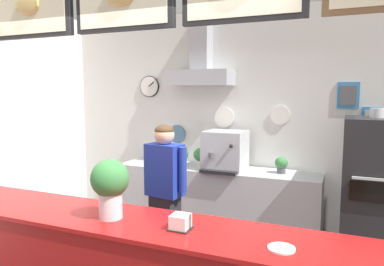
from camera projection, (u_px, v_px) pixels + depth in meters
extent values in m
cube|color=gray|center=(224.00, 122.00, 5.00)|extent=(4.75, 0.12, 2.99)
cube|color=silver|center=(223.00, 123.00, 4.94)|extent=(4.71, 0.01, 2.95)
cylinder|color=black|center=(149.00, 86.00, 5.30)|extent=(0.31, 0.02, 0.31)
cylinder|color=white|center=(149.00, 86.00, 5.29)|extent=(0.28, 0.01, 0.28)
cube|color=black|center=(151.00, 84.00, 5.27)|extent=(0.09, 0.01, 0.08)
cylinder|color=teal|center=(177.00, 134.00, 5.21)|extent=(0.25, 0.02, 0.25)
cylinder|color=white|center=(224.00, 117.00, 4.91)|extent=(0.28, 0.02, 0.28)
cylinder|color=white|center=(280.00, 115.00, 4.62)|extent=(0.24, 0.02, 0.24)
cube|color=teal|center=(348.00, 95.00, 4.29)|extent=(0.24, 0.02, 0.31)
cube|color=#525252|center=(348.00, 95.00, 4.28)|extent=(0.17, 0.01, 0.22)
cube|color=teal|center=(371.00, 118.00, 4.22)|extent=(0.20, 0.02, 0.26)
cube|color=#B1B1B1|center=(371.00, 118.00, 4.21)|extent=(0.14, 0.01, 0.19)
cube|color=#A3A5AD|center=(199.00, 78.00, 4.80)|extent=(0.87, 0.39, 0.20)
cube|color=#A3A5AD|center=(201.00, 41.00, 4.82)|extent=(0.24, 0.24, 0.75)
cube|color=black|center=(31.00, 8.00, 3.01)|extent=(0.82, 0.05, 0.49)
cube|color=beige|center=(29.00, 7.00, 2.99)|extent=(0.74, 0.01, 0.43)
ellipsoid|color=#E5BC70|center=(27.00, 5.00, 2.97)|extent=(0.25, 0.04, 0.17)
cube|color=#E5C666|center=(27.00, 5.00, 2.97)|extent=(0.23, 0.01, 0.04)
cube|color=#B31515|center=(114.00, 219.00, 2.68)|extent=(3.65, 0.62, 0.03)
cube|color=#B7BABF|center=(216.00, 204.00, 4.74)|extent=(2.60, 0.58, 0.94)
cube|color=#929499|center=(216.00, 226.00, 4.78)|extent=(2.47, 0.53, 0.02)
cube|color=#232326|center=(372.00, 196.00, 3.85)|extent=(0.61, 0.69, 1.65)
cube|color=black|center=(375.00, 192.00, 3.51)|extent=(0.45, 0.02, 0.20)
cube|color=silver|center=(376.00, 179.00, 3.48)|extent=(0.42, 0.02, 0.02)
cylinder|color=silver|center=(377.00, 113.00, 3.75)|extent=(0.14, 0.14, 0.10)
cube|color=#232328|center=(165.00, 236.00, 3.80)|extent=(0.30, 0.24, 0.86)
cube|color=#1E339E|center=(165.00, 170.00, 3.72)|extent=(0.39, 0.28, 0.53)
cylinder|color=#1E339E|center=(183.00, 170.00, 3.60)|extent=(0.08, 0.08, 0.45)
cylinder|color=#1E339E|center=(148.00, 165.00, 3.83)|extent=(0.08, 0.08, 0.45)
sphere|color=#D8AD8E|center=(164.00, 135.00, 3.68)|extent=(0.20, 0.20, 0.20)
ellipsoid|color=#4C331E|center=(164.00, 130.00, 3.67)|extent=(0.19, 0.19, 0.11)
cube|color=#B7BABF|center=(225.00, 150.00, 4.59)|extent=(0.50, 0.46, 0.49)
cylinder|color=#4C4C51|center=(211.00, 155.00, 4.40)|extent=(0.06, 0.06, 0.06)
cube|color=black|center=(218.00, 172.00, 4.37)|extent=(0.45, 0.10, 0.04)
sphere|color=black|center=(231.00, 146.00, 4.29)|extent=(0.04, 0.04, 0.04)
cylinder|color=#4C4C51|center=(281.00, 170.00, 4.39)|extent=(0.10, 0.10, 0.07)
ellipsoid|color=#387A3D|center=(281.00, 163.00, 4.38)|extent=(0.16, 0.16, 0.14)
cylinder|color=#4C4C51|center=(180.00, 162.00, 4.91)|extent=(0.13, 0.13, 0.07)
ellipsoid|color=#2D6638|center=(180.00, 154.00, 4.90)|extent=(0.22, 0.22, 0.20)
cylinder|color=beige|center=(201.00, 164.00, 4.76)|extent=(0.11, 0.11, 0.09)
ellipsoid|color=#387A3D|center=(201.00, 155.00, 4.74)|extent=(0.20, 0.20, 0.18)
cylinder|color=silver|center=(111.00, 205.00, 2.65)|extent=(0.17, 0.17, 0.20)
cylinder|color=gray|center=(111.00, 213.00, 2.65)|extent=(0.16, 0.16, 0.06)
ellipsoid|color=#387A3D|center=(110.00, 179.00, 2.63)|extent=(0.28, 0.28, 0.28)
cube|color=#262628|center=(180.00, 228.00, 2.44)|extent=(0.14, 0.14, 0.01)
cylinder|color=#262628|center=(171.00, 219.00, 2.46)|extent=(0.01, 0.01, 0.12)
cylinder|color=#262628|center=(190.00, 222.00, 2.41)|extent=(0.01, 0.01, 0.12)
cube|color=white|center=(180.00, 222.00, 2.44)|extent=(0.12, 0.12, 0.10)
cylinder|color=white|center=(281.00, 248.00, 2.13)|extent=(0.16, 0.16, 0.01)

